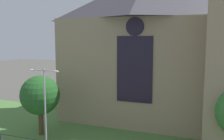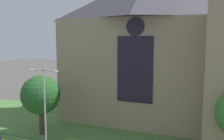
% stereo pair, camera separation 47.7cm
% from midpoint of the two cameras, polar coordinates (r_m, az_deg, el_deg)
% --- Properties ---
extents(ground, '(160.00, 160.00, 0.00)m').
position_cam_midpoint_polar(ground, '(32.93, -0.14, -13.35)').
color(ground, '#56544C').
extents(grass_verge, '(120.00, 20.00, 0.01)m').
position_cam_midpoint_polar(grass_verge, '(31.20, -1.53, -14.55)').
color(grass_verge, '#517F3D').
rests_on(grass_verge, ground).
extents(church_building, '(23.20, 16.20, 26.00)m').
position_cam_midpoint_polar(church_building, '(36.14, 9.07, 5.11)').
color(church_building, tan).
rests_on(church_building, ground).
extents(tree_left_near, '(4.63, 4.63, 7.13)m').
position_cam_midpoint_polar(tree_left_near, '(31.84, -14.98, -5.34)').
color(tree_left_near, '#4C3823').
rests_on(tree_left_near, ground).
extents(streetlamp_near, '(3.37, 0.26, 8.60)m').
position_cam_midpoint_polar(streetlamp_near, '(26.66, -14.06, -6.35)').
color(streetlamp_near, '#B2B2B7').
rests_on(streetlamp_near, ground).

